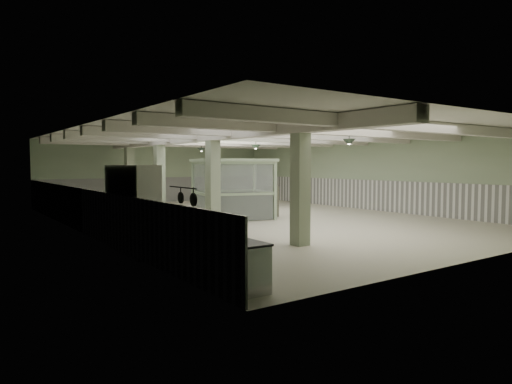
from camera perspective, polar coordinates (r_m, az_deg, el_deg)
floor at (r=19.39m, az=-0.39°, el=-3.33°), size 20.00×20.00×0.00m
ceiling at (r=19.29m, az=-0.40°, el=7.35°), size 14.00×20.00×0.02m
wall_back at (r=28.07m, az=-12.06°, el=2.40°), size 14.00×0.02×3.60m
wall_front at (r=12.40m, az=26.83°, el=0.75°), size 14.00×0.02×3.60m
wall_left at (r=16.34m, az=-21.06°, el=1.48°), size 0.02×20.00×3.60m
wall_right at (r=23.93m, az=13.56°, el=2.20°), size 0.02×20.00×3.60m
wainscot_left at (r=16.41m, az=-20.90°, el=-2.18°), size 0.05×19.90×1.50m
wainscot_right at (r=23.96m, az=13.48°, el=-0.31°), size 0.05×19.90×1.50m
wainscot_back at (r=28.09m, az=-12.01°, el=0.26°), size 13.90×0.05×1.50m
girder at (r=17.98m, az=-7.02°, el=6.90°), size 0.45×19.90×0.40m
beam_a at (r=13.79m, az=17.75°, el=7.95°), size 13.90×0.35×0.32m
beam_b at (r=15.43m, az=10.28°, el=7.57°), size 13.90×0.35×0.32m
beam_c at (r=17.28m, az=4.35°, el=7.18°), size 13.90×0.35×0.32m
beam_d at (r=19.28m, az=-0.40°, el=6.81°), size 13.90×0.35×0.32m
beam_e at (r=21.38m, az=-4.22°, el=6.48°), size 13.90×0.35×0.32m
beam_f at (r=23.57m, az=-7.35°, el=6.19°), size 13.90×0.35×0.32m
beam_g at (r=25.80m, az=-9.93°, el=5.93°), size 13.90×0.35×0.32m
column_a at (r=12.97m, az=5.55°, el=1.23°), size 0.42×0.42×3.60m
column_b at (r=17.08m, az=-5.41°, el=1.78°), size 0.42×0.42×3.60m
column_c at (r=21.57m, az=-11.97°, el=2.08°), size 0.42×0.42×3.60m
column_d at (r=25.30m, az=-15.52°, el=2.24°), size 0.42×0.42×3.60m
hook_rail at (r=9.18m, az=-9.15°, el=0.56°), size 0.02×1.20×0.02m
pendant_front at (r=15.77m, az=11.56°, el=6.12°), size 0.44×0.44×0.22m
pendant_mid at (r=19.96m, az=-0.02°, el=5.64°), size 0.44×0.44×0.22m
pendant_back at (r=24.23m, az=-6.84°, el=5.25°), size 0.44×0.44×0.22m
prep_counter at (r=10.05m, az=-8.56°, el=-7.16°), size 0.88×5.03×0.91m
pitcher_near at (r=9.25m, az=-6.11°, el=-4.54°), size 0.23×0.24×0.25m
pitcher_far at (r=10.61m, az=-9.78°, el=-3.41°), size 0.21×0.24×0.29m
veg_colander at (r=8.71m, az=-3.19°, el=-5.22°), size 0.49×0.49×0.19m
orange_bowl at (r=8.93m, az=-4.47°, el=-5.36°), size 0.30×0.30×0.08m
skillet_near at (r=8.89m, az=-7.83°, el=-0.95°), size 0.03×0.26×0.26m
skillet_far at (r=9.39m, az=-9.39°, el=-0.72°), size 0.03×0.23×0.23m
walkin_cooler at (r=12.78m, az=-15.17°, el=-1.66°), size 1.13×2.59×2.38m
guard_booth at (r=19.40m, az=-2.93°, el=1.77°), size 3.70×3.36×2.53m
filing_cabinet at (r=20.13m, az=1.94°, el=-1.13°), size 0.55×0.70×1.36m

